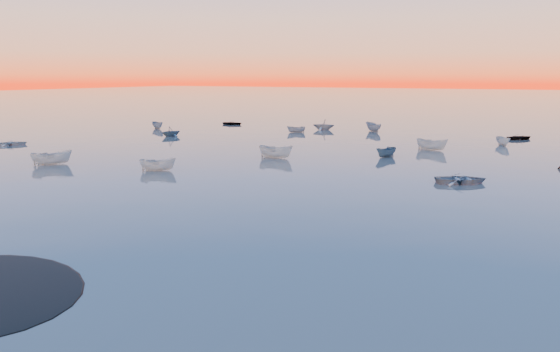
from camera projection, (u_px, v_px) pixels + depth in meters
The scene contains 3 objects.
ground at pixel (440, 124), 110.51m from camera, with size 600.00×600.00×0.00m, color #696057.
moored_fleet at pixel (370, 154), 69.21m from camera, with size 124.00×58.00×1.20m, color silver, non-canonical shape.
boat_near_center at pixel (158, 171), 56.91m from camera, with size 3.82×1.62×1.32m, color silver.
Camera 1 is at (20.58, -13.40, 9.81)m, focal length 35.00 mm.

